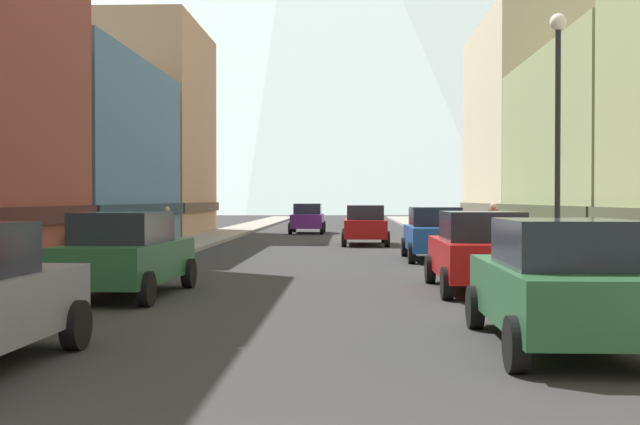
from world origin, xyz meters
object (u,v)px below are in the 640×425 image
(car_right_2, at_px, (435,233))
(pedestrian_1, at_px, (167,229))
(car_driving_1, at_px, (308,218))
(pedestrian_2, at_px, (493,228))
(car_driving_0, at_px, (365,225))
(car_right_1, at_px, (480,251))
(potted_plant_2, at_px, (82,244))
(streetlamp_right, at_px, (558,109))
(car_left_1, at_px, (126,254))
(potted_plant_1, at_px, (79,250))
(car_right_0, at_px, (561,283))

(car_right_2, height_order, pedestrian_1, car_right_2)
(car_driving_1, height_order, pedestrian_2, pedestrian_2)
(car_driving_0, distance_m, pedestrian_2, 7.60)
(car_right_1, bearing_deg, car_right_2, 90.00)
(car_right_2, bearing_deg, potted_plant_2, -160.88)
(pedestrian_1, height_order, streetlamp_right, streetlamp_right)
(car_left_1, relative_size, potted_plant_1, 5.17)
(potted_plant_1, height_order, pedestrian_2, pedestrian_2)
(potted_plant_2, bearing_deg, pedestrian_1, 84.57)
(car_left_1, xyz_separation_m, potted_plant_2, (-3.20, 6.81, -0.18))
(car_right_0, relative_size, car_right_1, 1.00)
(car_right_1, distance_m, car_driving_1, 31.00)
(potted_plant_1, relative_size, pedestrian_1, 0.54)
(car_right_0, height_order, pedestrian_2, pedestrian_2)
(car_right_2, height_order, car_driving_1, same)
(potted_plant_1, distance_m, streetlamp_right, 14.12)
(pedestrian_1, bearing_deg, potted_plant_1, -95.26)
(car_driving_1, relative_size, potted_plant_2, 4.33)
(potted_plant_2, bearing_deg, car_right_0, -49.22)
(car_right_0, bearing_deg, car_driving_1, 98.20)
(car_right_2, distance_m, car_driving_1, 21.87)
(pedestrian_1, bearing_deg, car_right_1, -53.27)
(car_right_2, height_order, potted_plant_2, car_right_2)
(streetlamp_right, bearing_deg, car_left_1, -176.17)
(car_driving_1, height_order, potted_plant_2, car_driving_1)
(potted_plant_1, bearing_deg, potted_plant_2, 90.00)
(streetlamp_right, bearing_deg, car_right_1, 158.28)
(car_left_1, bearing_deg, car_driving_0, 74.45)
(potted_plant_1, relative_size, pedestrian_2, 0.49)
(car_right_2, xyz_separation_m, pedestrian_1, (-10.05, 4.14, -0.01))
(car_right_1, height_order, car_driving_1, same)
(car_driving_0, distance_m, streetlamp_right, 19.42)
(car_right_0, xyz_separation_m, car_right_1, (0.00, 6.94, 0.00))
(potted_plant_1, bearing_deg, pedestrian_1, 84.74)
(car_right_0, distance_m, streetlamp_right, 7.20)
(car_right_0, distance_m, car_driving_0, 25.22)
(car_driving_0, xyz_separation_m, streetlamp_right, (3.75, -18.80, 3.09))
(car_right_1, relative_size, streetlamp_right, 0.75)
(potted_plant_2, xyz_separation_m, streetlamp_right, (12.35, -6.20, 3.27))
(car_right_1, xyz_separation_m, pedestrian_1, (-10.05, 13.47, -0.01))
(car_right_2, relative_size, car_driving_1, 1.00)
(car_left_1, xyz_separation_m, car_right_1, (7.60, 1.23, 0.00))
(car_left_1, xyz_separation_m, potted_plant_1, (-3.20, 6.55, -0.33))
(car_left_1, distance_m, potted_plant_1, 7.29)
(car_driving_0, bearing_deg, car_right_1, -83.10)
(potted_plant_1, bearing_deg, streetlamp_right, -25.67)
(car_driving_0, bearing_deg, pedestrian_1, -149.02)
(potted_plant_1, height_order, pedestrian_1, pedestrian_1)
(car_left_1, xyz_separation_m, streetlamp_right, (9.15, 0.61, 3.09))
(car_right_2, relative_size, potted_plant_1, 5.07)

